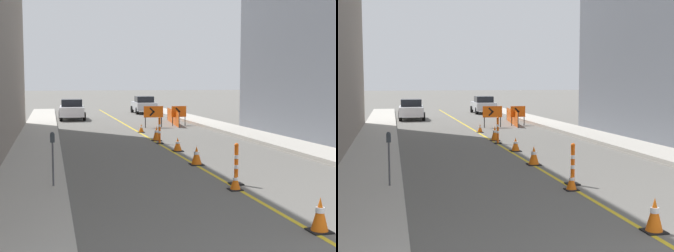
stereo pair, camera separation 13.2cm
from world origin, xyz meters
The scene contains 17 objects.
lane_stripe centered at (0.00, 22.15, 0.00)m, with size 0.12×44.29×0.01m.
sidewalk_left centered at (-5.57, 22.15, 0.09)m, with size 2.02×44.29×0.18m.
sidewalk_right centered at (5.57, 22.15, 0.09)m, with size 2.02×44.29×0.18m.
traffic_cone_nearest centered at (0.14, 3.32, 0.34)m, with size 0.42×0.42×0.69m.
traffic_cone_second centered at (-0.11, 7.03, 0.24)m, with size 0.36×0.36×0.48m.
traffic_cone_third centered at (0.04, 10.99, 0.33)m, with size 0.47×0.47×0.67m.
traffic_cone_fourth centered at (0.25, 14.30, 0.29)m, with size 0.44×0.44×0.58m.
traffic_cone_fifth centered at (0.16, 17.98, 0.36)m, with size 0.47×0.47×0.73m.
traffic_cone_farthest centered at (0.13, 21.82, 0.24)m, with size 0.37×0.37×0.49m.
delineator_post_front centered at (0.18, 7.68, 0.52)m, with size 0.37×0.37×1.20m.
delineator_post_rear centered at (0.06, 16.85, 0.56)m, with size 0.34×0.34×1.27m.
arrow_barricade_primary centered at (1.43, 24.50, 0.97)m, with size 1.25×0.16×1.38m.
arrow_barricade_secondary centered at (3.39, 25.47, 0.89)m, with size 1.02×0.11×1.30m.
safety_mesh_fence centered at (3.35, 26.90, 0.48)m, with size 0.82×6.12×0.96m.
parked_car_curb_near centered at (-3.35, 32.11, 0.80)m, with size 1.98×4.37×1.59m.
parked_car_curb_mid centered at (3.43, 37.86, 0.80)m, with size 1.95×4.35×1.59m.
parking_meter_near_curb centered at (-4.91, 7.98, 1.19)m, with size 0.12×0.11×1.44m.
Camera 2 is at (-4.81, -4.67, 2.95)m, focal length 50.00 mm.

